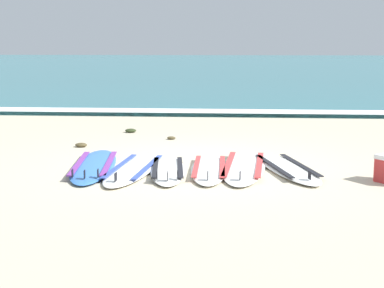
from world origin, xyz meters
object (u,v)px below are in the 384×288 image
(surfboard_5, at_px, (287,168))
(surfboard_3, at_px, (209,169))
(surfboard_0, at_px, (94,165))
(surfboard_2, at_px, (168,170))
(surfboard_4, at_px, (244,166))
(surfboard_1, at_px, (134,168))

(surfboard_5, bearing_deg, surfboard_3, -172.88)
(surfboard_0, distance_m, surfboard_2, 1.18)
(surfboard_2, bearing_deg, surfboard_3, 11.38)
(surfboard_3, distance_m, surfboard_4, 0.55)
(surfboard_0, xyz_separation_m, surfboard_5, (2.92, 0.05, -0.00))
(surfboard_2, xyz_separation_m, surfboard_3, (0.61, 0.12, -0.00))
(surfboard_0, xyz_separation_m, surfboard_1, (0.64, -0.17, -0.00))
(surfboard_1, distance_m, surfboard_2, 0.51)
(surfboard_1, relative_size, surfboard_2, 1.17)
(surfboard_0, distance_m, surfboard_4, 2.28)
(surfboard_1, relative_size, surfboard_3, 1.13)
(surfboard_2, xyz_separation_m, surfboard_4, (1.12, 0.32, -0.00))
(surfboard_3, height_order, surfboard_5, same)
(surfboard_0, relative_size, surfboard_3, 1.20)
(surfboard_3, xyz_separation_m, surfboard_5, (1.15, 0.14, -0.00))
(surfboard_0, height_order, surfboard_5, same)
(surfboard_2, bearing_deg, surfboard_5, 8.60)
(surfboard_1, xyz_separation_m, surfboard_5, (2.27, 0.22, 0.00))
(surfboard_0, distance_m, surfboard_1, 0.67)
(surfboard_2, height_order, surfboard_5, same)
(surfboard_2, distance_m, surfboard_3, 0.62)
(surfboard_4, distance_m, surfboard_5, 0.64)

